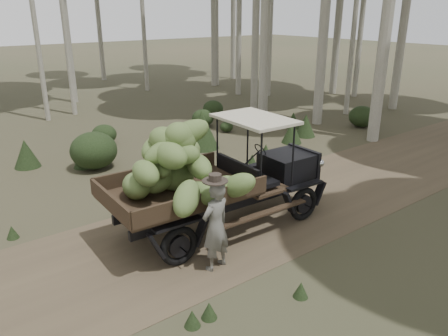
{
  "coord_description": "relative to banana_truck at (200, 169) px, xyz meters",
  "views": [
    {
      "loc": [
        -3.47,
        -7.22,
        4.76
      ],
      "look_at": [
        2.1,
        0.06,
        1.42
      ],
      "focal_mm": 35.0,
      "sensor_mm": 36.0,
      "label": 1
    }
  ],
  "objects": [
    {
      "name": "banana_truck",
      "position": [
        0.0,
        0.0,
        0.0
      ],
      "size": [
        5.46,
        2.64,
        2.77
      ],
      "rotation": [
        0.0,
        0.0,
        -0.04
      ],
      "color": "black",
      "rests_on": "ground"
    },
    {
      "name": "undergrowth",
      "position": [
        -2.22,
        2.84,
        -1.03
      ],
      "size": [
        24.28,
        19.38,
        1.37
      ],
      "color": "#233319",
      "rests_on": "ground"
    },
    {
      "name": "ground",
      "position": [
        -1.44,
        -0.04,
        -1.56
      ],
      "size": [
        120.0,
        120.0,
        0.0
      ],
      "primitive_type": "plane",
      "color": "#473D2B",
      "rests_on": "ground"
    },
    {
      "name": "farmer",
      "position": [
        -0.56,
        -1.31,
        -0.63
      ],
      "size": [
        0.72,
        0.56,
        1.96
      ],
      "rotation": [
        0.0,
        0.0,
        3.32
      ],
      "color": "#5F5E57",
      "rests_on": "ground"
    },
    {
      "name": "dirt_track",
      "position": [
        -1.44,
        -0.04,
        -1.55
      ],
      "size": [
        70.0,
        4.0,
        0.01
      ],
      "primitive_type": "cube",
      "color": "brown",
      "rests_on": "ground"
    }
  ]
}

